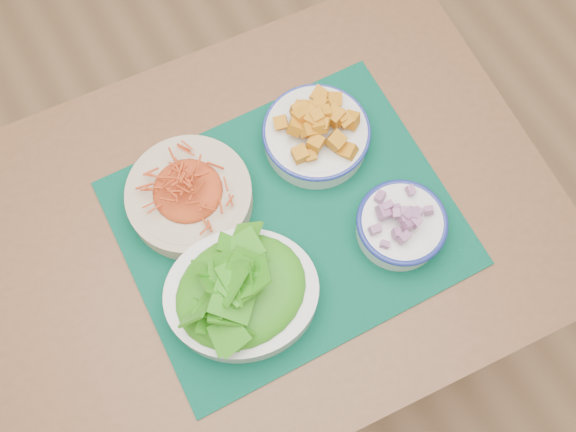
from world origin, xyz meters
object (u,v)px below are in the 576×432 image
object	(u,v)px
table	(240,255)
lettuce_bowl	(241,291)
onion_bowl	(401,224)
placemat	(288,223)
carrot_bowl	(189,194)
squash_bowl	(316,131)

from	to	relation	value
table	lettuce_bowl	distance (m)	0.20
table	lettuce_bowl	size ratio (longest dim) A/B	3.86
lettuce_bowl	onion_bowl	xyz separation A→B (m)	(0.27, -0.03, -0.02)
placemat	lettuce_bowl	xyz separation A→B (m)	(-0.13, -0.08, 0.06)
carrot_bowl	onion_bowl	world-z (taller)	same
squash_bowl	table	bearing A→B (deg)	-158.57
table	carrot_bowl	bearing A→B (deg)	117.30
carrot_bowl	table	bearing A→B (deg)	-67.48
lettuce_bowl	placemat	bearing A→B (deg)	51.33
onion_bowl	squash_bowl	bearing A→B (deg)	99.52
placemat	carrot_bowl	xyz separation A→B (m)	(-0.12, 0.11, 0.04)
carrot_bowl	onion_bowl	xyz separation A→B (m)	(0.27, -0.21, 0.00)
placemat	carrot_bowl	world-z (taller)	carrot_bowl
carrot_bowl	onion_bowl	distance (m)	0.34
placemat	squash_bowl	world-z (taller)	squash_bowl
table	onion_bowl	world-z (taller)	onion_bowl
squash_bowl	onion_bowl	distance (m)	0.21
squash_bowl	placemat	bearing A→B (deg)	-137.74
table	placemat	world-z (taller)	placemat
lettuce_bowl	squash_bowl	bearing A→B (deg)	56.94
carrot_bowl	lettuce_bowl	xyz separation A→B (m)	(-0.00, -0.19, 0.02)
table	carrot_bowl	size ratio (longest dim) A/B	4.41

